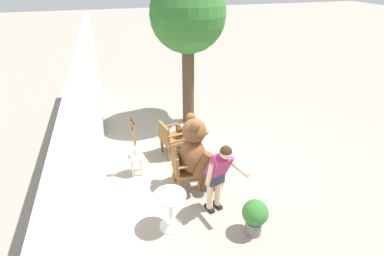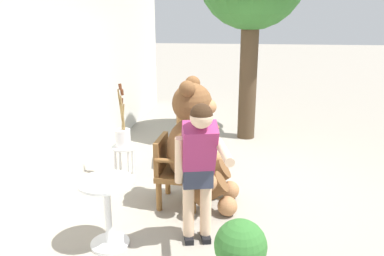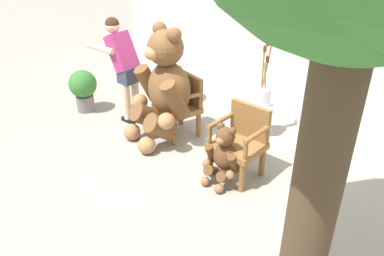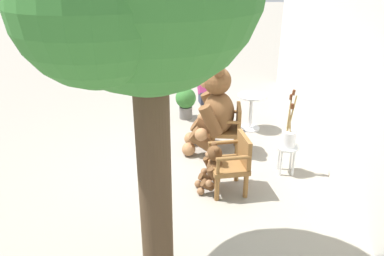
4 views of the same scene
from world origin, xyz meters
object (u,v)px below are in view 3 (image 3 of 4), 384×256
Objects in this scene: person_visitor at (123,62)px; round_side_table at (171,77)px; wooden_chair_left at (181,104)px; teddy_bear_small at (223,155)px; brush_bucket at (263,94)px; wooden_chair_right at (241,140)px; white_stool at (261,112)px; potted_plant at (83,88)px; teddy_bear_large at (164,87)px.

person_visitor is 1.03m from round_side_table.
person_visitor is (-0.88, -0.41, 0.45)m from wooden_chair_left.
brush_bucket is at bearing 115.84° from teddy_bear_small.
white_stool is (-0.55, 0.89, -0.11)m from wooden_chair_right.
person_visitor is 0.94m from potted_plant.
teddy_bear_small is at bearing -12.43° from wooden_chair_left.
teddy_bear_large reaches higher than wooden_chair_left.
wooden_chair_left is at bearing -128.35° from white_stool.
white_stool is at bearing 115.81° from teddy_bear_small.
person_visitor is (-2.16, -0.13, 0.55)m from teddy_bear_small.
teddy_bear_large reaches higher than round_side_table.
teddy_bear_large is at bearing 9.27° from person_visitor.
teddy_bear_large is 2.35× the size of potted_plant.
teddy_bear_large reaches higher than brush_bucket.
round_side_table is (-1.72, -0.40, 0.09)m from white_stool.
round_side_table is 1.44m from potted_plant.
teddy_bear_small is at bearing 11.32° from potted_plant.
wooden_chair_left is 0.42m from teddy_bear_large.
potted_plant is (-2.24, -1.74, 0.04)m from white_stool.
teddy_bear_large is 2.22× the size of round_side_table.
wooden_chair_right is at bearing 11.96° from teddy_bear_large.
wooden_chair_left is 1.31m from teddy_bear_small.
round_side_table is at bearing 161.26° from teddy_bear_small.
wooden_chair_right is 1.16× the size of teddy_bear_small.
round_side_table is at bearing 68.76° from potted_plant.
teddy_bear_small is 1.61× the size of white_stool.
person_visitor reaches higher than wooden_chair_right.
teddy_bear_large is 3.47× the size of white_stool.
wooden_chair_left is 1.00× the size of wooden_chair_right.
white_stool is 0.64× the size of round_side_table.
wooden_chair_right is 2.32m from round_side_table.
wooden_chair_left is 0.56× the size of person_visitor.
person_visitor is at bearing -176.55° from teddy_bear_small.
person_visitor is 2.07m from brush_bucket.
round_side_table is (-2.26, 0.50, -0.01)m from wooden_chair_right.
teddy_bear_small is 0.80× the size of brush_bucket.
white_stool is (1.59, 1.30, -0.56)m from person_visitor.
teddy_bear_small is (1.27, -0.28, -0.10)m from wooden_chair_left.
wooden_chair_right reaches higher than teddy_bear_small.
round_side_table is at bearing 98.21° from person_visitor.
wooden_chair_right is 2.91m from potted_plant.
wooden_chair_left is 1.14m from white_stool.
teddy_bear_small is at bearing -85.48° from wooden_chair_right.
person_visitor reaches higher than brush_bucket.
brush_bucket reaches higher than wooden_chair_left.
potted_plant is at bearing -142.21° from white_stool.
potted_plant is (-2.78, -0.84, -0.07)m from wooden_chair_right.
potted_plant is at bearing -163.19° from wooden_chair_right.
person_visitor is at bearing -155.01° from wooden_chair_left.
potted_plant is (-1.53, -0.84, -0.07)m from wooden_chair_left.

